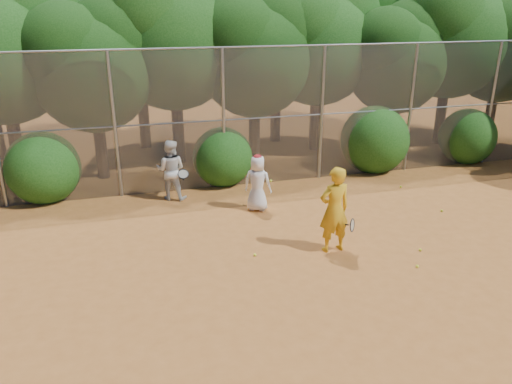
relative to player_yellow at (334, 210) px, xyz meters
name	(u,v)px	position (x,y,z in m)	size (l,w,h in m)	color
ground	(339,284)	(-0.44, -1.35, -0.97)	(80.00, 80.00, 0.00)	#9E5923
fence_back	(253,117)	(-0.56, 4.65, 1.09)	(20.05, 0.09, 4.03)	gray
tree_1	(0,39)	(-7.38, 7.19, 3.20)	(4.64, 4.03, 6.35)	black
tree_2	(93,60)	(-4.89, 6.48, 2.62)	(3.99, 3.47, 5.47)	black
tree_3	(174,27)	(-2.37, 7.49, 3.43)	(4.89, 4.26, 6.70)	black
tree_4	(256,48)	(0.12, 6.88, 2.79)	(4.19, 3.64, 5.73)	black
tree_5	(319,36)	(2.62, 7.69, 3.08)	(4.51, 3.92, 6.17)	black
tree_6	(397,54)	(5.11, 6.68, 2.50)	(3.86, 3.36, 5.29)	black
tree_7	(453,27)	(7.62, 7.29, 3.31)	(4.77, 4.14, 6.53)	black
tree_8	(503,40)	(9.62, 6.98, 2.85)	(4.25, 3.70, 5.82)	black
tree_10	(138,18)	(-3.37, 9.69, 3.66)	(5.15, 4.48, 7.06)	black
tree_11	(278,30)	(1.62, 9.29, 3.20)	(4.64, 4.03, 6.35)	black
tree_12	(381,19)	(6.13, 9.89, 3.54)	(5.02, 4.37, 6.88)	black
bush_0	(43,165)	(-6.44, 4.95, 0.03)	(2.00, 2.00, 2.00)	#164611
bush_1	(222,154)	(-1.44, 4.95, -0.07)	(1.80, 1.80, 1.80)	#164611
bush_2	(375,137)	(3.56, 4.95, 0.13)	(2.20, 2.20, 2.20)	#164611
bush_3	(468,134)	(7.06, 4.95, -0.02)	(1.90, 1.90, 1.90)	#164611
player_yellow	(334,210)	(0.00, 0.00, 0.00)	(0.84, 0.59, 1.94)	gold
player_teen	(258,183)	(-0.98, 2.65, -0.21)	(0.87, 0.78, 1.52)	white
player_white	(171,170)	(-3.07, 4.05, -0.13)	(0.99, 0.89, 1.68)	silver
ball_0	(417,266)	(1.39, -1.20, -0.93)	(0.07, 0.07, 0.07)	#E4F22C
ball_1	(442,211)	(3.64, 1.22, -0.93)	(0.07, 0.07, 0.07)	#E4F22C
ball_2	(420,250)	(1.86, -0.57, -0.93)	(0.07, 0.07, 0.07)	#E4F22C
ball_3	(255,255)	(-1.73, 0.16, -0.93)	(0.07, 0.07, 0.07)	#E4F22C
ball_4	(401,187)	(3.55, 3.12, -0.93)	(0.07, 0.07, 0.07)	#E4F22C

